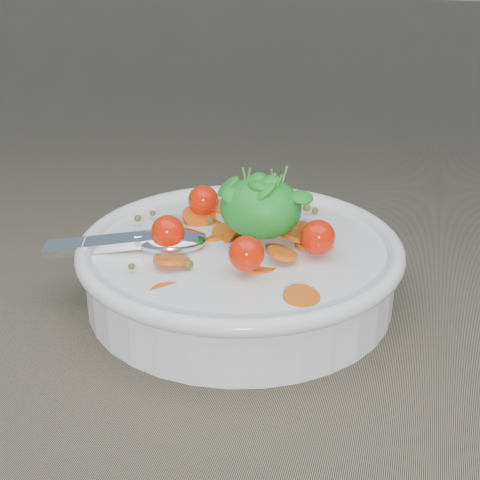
# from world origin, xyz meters

# --- Properties ---
(ground) EXTENTS (6.00, 6.00, 0.00)m
(ground) POSITION_xyz_m (0.00, 0.00, 0.00)
(ground) COLOR #7A6D57
(ground) RESTS_ON ground
(bowl) EXTENTS (0.29, 0.27, 0.11)m
(bowl) POSITION_xyz_m (0.02, 0.03, 0.03)
(bowl) COLOR white
(bowl) RESTS_ON ground
(napkin) EXTENTS (0.16, 0.14, 0.01)m
(napkin) POSITION_xyz_m (0.03, 0.18, 0.00)
(napkin) COLOR white
(napkin) RESTS_ON ground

